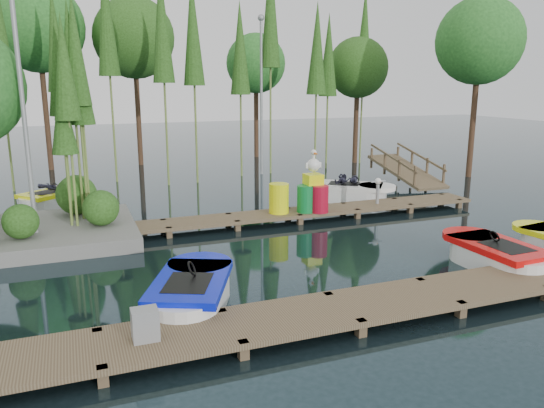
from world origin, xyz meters
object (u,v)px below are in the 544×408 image
object	(u,v)px
boat_blue	(192,294)
utility_cabinet	(145,324)
drum_cluster	(314,193)
boat_yellow_far	(54,199)
boat_red	(496,256)
yellow_barrel	(279,198)

from	to	relation	value
boat_blue	utility_cabinet	size ratio (longest dim) A/B	6.39
drum_cluster	boat_yellow_far	bearing A→B (deg)	147.55
boat_yellow_far	utility_cabinet	distance (m)	11.91
boat_red	boat_blue	bearing A→B (deg)	175.64
yellow_barrel	boat_red	bearing A→B (deg)	-60.54
boat_blue	yellow_barrel	bearing A→B (deg)	77.64
boat_red	drum_cluster	bearing A→B (deg)	108.97
utility_cabinet	drum_cluster	xyz separation A→B (m)	(6.23, 6.85, 0.32)
boat_yellow_far	drum_cluster	xyz separation A→B (m)	(7.80, -4.96, 0.59)
utility_cabinet	yellow_barrel	world-z (taller)	yellow_barrel
yellow_barrel	drum_cluster	xyz separation A→B (m)	(1.15, -0.15, 0.11)
boat_yellow_far	utility_cabinet	bearing A→B (deg)	-101.68
boat_red	utility_cabinet	size ratio (longest dim) A/B	5.78
boat_blue	drum_cluster	distance (m)	7.36
boat_red	yellow_barrel	size ratio (longest dim) A/B	3.17
boat_red	yellow_barrel	bearing A→B (deg)	117.90
yellow_barrel	drum_cluster	world-z (taller)	drum_cluster
boat_red	boat_yellow_far	distance (m)	14.47
boat_red	utility_cabinet	bearing A→B (deg)	-173.03
boat_blue	utility_cabinet	distance (m)	1.96
boat_blue	utility_cabinet	xyz separation A→B (m)	(-1.10, -1.60, 0.27)
utility_cabinet	yellow_barrel	distance (m)	8.65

